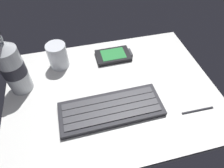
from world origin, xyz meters
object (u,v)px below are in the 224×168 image
object	(u,v)px
juice_cup	(58,57)
handheld_device	(114,56)
keyboard	(111,109)
water_bottle	(12,67)
stylus_pen	(198,110)

from	to	relation	value
juice_cup	handheld_device	bearing A→B (deg)	-1.07
keyboard	handheld_device	xyz separation A→B (cm)	(6.22, 21.92, -0.08)
handheld_device	juice_cup	distance (cm)	19.21
keyboard	juice_cup	bearing A→B (deg)	119.75
handheld_device	water_bottle	world-z (taller)	water_bottle
handheld_device	water_bottle	bearing A→B (deg)	-167.19
handheld_device	water_bottle	xyz separation A→B (cm)	(-30.93, -7.03, 8.28)
handheld_device	juice_cup	bearing A→B (deg)	178.93
keyboard	juice_cup	distance (cm)	25.84
keyboard	handheld_device	size ratio (longest dim) A/B	2.27
handheld_device	juice_cup	xyz separation A→B (cm)	(-18.94, 0.35, 3.18)
keyboard	handheld_device	distance (cm)	22.78
handheld_device	stylus_pen	world-z (taller)	handheld_device
keyboard	stylus_pen	size ratio (longest dim) A/B	3.07
stylus_pen	handheld_device	bearing A→B (deg)	123.41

